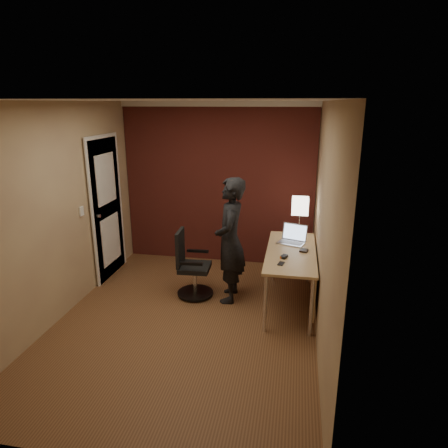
{
  "coord_description": "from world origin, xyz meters",
  "views": [
    {
      "loc": [
        1.2,
        -4.06,
        2.48
      ],
      "look_at": [
        0.35,
        0.55,
        1.05
      ],
      "focal_mm": 32.0,
      "sensor_mm": 36.0,
      "label": 1
    }
  ],
  "objects_px": {
    "wallet": "(304,251)",
    "person": "(230,241)",
    "laptop": "(293,238)",
    "office_chair": "(191,268)",
    "phone": "(281,264)",
    "desk_lamp": "(300,206)",
    "desk": "(297,261)",
    "mouse": "(284,257)"
  },
  "relations": [
    {
      "from": "laptop",
      "to": "phone",
      "type": "xyz_separation_m",
      "value": [
        -0.12,
        -0.77,
        -0.06
      ]
    },
    {
      "from": "desk_lamp",
      "to": "person",
      "type": "height_order",
      "value": "person"
    },
    {
      "from": "desk",
      "to": "mouse",
      "type": "bearing_deg",
      "value": -121.4
    },
    {
      "from": "mouse",
      "to": "phone",
      "type": "relative_size",
      "value": 0.87
    },
    {
      "from": "desk_lamp",
      "to": "wallet",
      "type": "relative_size",
      "value": 4.86
    },
    {
      "from": "wallet",
      "to": "desk",
      "type": "bearing_deg",
      "value": -172.89
    },
    {
      "from": "desk",
      "to": "person",
      "type": "height_order",
      "value": "person"
    },
    {
      "from": "desk_lamp",
      "to": "phone",
      "type": "distance_m",
      "value": 1.14
    },
    {
      "from": "mouse",
      "to": "wallet",
      "type": "distance_m",
      "value": 0.35
    },
    {
      "from": "mouse",
      "to": "wallet",
      "type": "bearing_deg",
      "value": 70.53
    },
    {
      "from": "desk",
      "to": "mouse",
      "type": "xyz_separation_m",
      "value": [
        -0.15,
        -0.25,
        0.14
      ]
    },
    {
      "from": "desk_lamp",
      "to": "laptop",
      "type": "xyz_separation_m",
      "value": [
        -0.07,
        -0.28,
        -0.35
      ]
    },
    {
      "from": "laptop",
      "to": "office_chair",
      "type": "height_order",
      "value": "laptop"
    },
    {
      "from": "office_chair",
      "to": "mouse",
      "type": "bearing_deg",
      "value": -12.68
    },
    {
      "from": "desk",
      "to": "wallet",
      "type": "bearing_deg",
      "value": 7.11
    },
    {
      "from": "mouse",
      "to": "office_chair",
      "type": "xyz_separation_m",
      "value": [
        -1.22,
        0.27,
        -0.36
      ]
    },
    {
      "from": "wallet",
      "to": "person",
      "type": "bearing_deg",
      "value": 178.91
    },
    {
      "from": "office_chair",
      "to": "person",
      "type": "relative_size",
      "value": 0.55
    },
    {
      "from": "person",
      "to": "wallet",
      "type": "bearing_deg",
      "value": 85.72
    },
    {
      "from": "person",
      "to": "laptop",
      "type": "bearing_deg",
      "value": 107.75
    },
    {
      "from": "desk",
      "to": "phone",
      "type": "bearing_deg",
      "value": -111.97
    },
    {
      "from": "wallet",
      "to": "office_chair",
      "type": "distance_m",
      "value": 1.49
    },
    {
      "from": "laptop",
      "to": "wallet",
      "type": "bearing_deg",
      "value": -66.02
    },
    {
      "from": "wallet",
      "to": "person",
      "type": "height_order",
      "value": "person"
    },
    {
      "from": "laptop",
      "to": "mouse",
      "type": "distance_m",
      "value": 0.58
    },
    {
      "from": "laptop",
      "to": "office_chair",
      "type": "distance_m",
      "value": 1.4
    },
    {
      "from": "desk_lamp",
      "to": "office_chair",
      "type": "height_order",
      "value": "desk_lamp"
    },
    {
      "from": "person",
      "to": "phone",
      "type": "bearing_deg",
      "value": 51.64
    },
    {
      "from": "laptop",
      "to": "wallet",
      "type": "xyz_separation_m",
      "value": [
        0.14,
        -0.32,
        -0.05
      ]
    },
    {
      "from": "wallet",
      "to": "mouse",
      "type": "bearing_deg",
      "value": -131.78
    },
    {
      "from": "phone",
      "to": "person",
      "type": "relative_size",
      "value": 0.07
    },
    {
      "from": "wallet",
      "to": "office_chair",
      "type": "xyz_separation_m",
      "value": [
        -1.45,
        0.01,
        -0.35
      ]
    },
    {
      "from": "desk_lamp",
      "to": "phone",
      "type": "relative_size",
      "value": 4.65
    },
    {
      "from": "laptop",
      "to": "phone",
      "type": "relative_size",
      "value": 3.44
    },
    {
      "from": "mouse",
      "to": "person",
      "type": "distance_m",
      "value": 0.75
    },
    {
      "from": "desk_lamp",
      "to": "wallet",
      "type": "bearing_deg",
      "value": -83.48
    },
    {
      "from": "desk",
      "to": "laptop",
      "type": "distance_m",
      "value": 0.38
    },
    {
      "from": "mouse",
      "to": "wallet",
      "type": "xyz_separation_m",
      "value": [
        0.23,
        0.26,
        -0.01
      ]
    },
    {
      "from": "desk",
      "to": "laptop",
      "type": "relative_size",
      "value": 3.79
    },
    {
      "from": "mouse",
      "to": "person",
      "type": "relative_size",
      "value": 0.06
    },
    {
      "from": "wallet",
      "to": "office_chair",
      "type": "relative_size",
      "value": 0.12
    },
    {
      "from": "mouse",
      "to": "office_chair",
      "type": "height_order",
      "value": "office_chair"
    }
  ]
}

